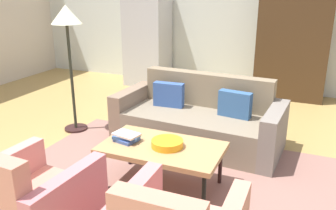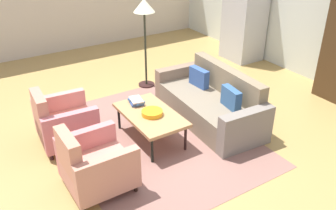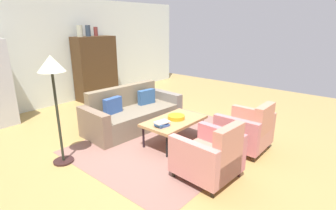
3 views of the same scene
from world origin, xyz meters
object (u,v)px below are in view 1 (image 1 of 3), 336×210
book_stack (127,137)px  floor_lamp (67,27)px  armchair_left (31,205)px  fruit_bowl (167,143)px  couch (199,121)px  cabinet (292,48)px  refrigerator (148,39)px  coffee_table (162,149)px

book_stack → floor_lamp: (-1.36, 0.93, 0.95)m
armchair_left → fruit_bowl: armchair_left is taller
couch → cabinet: size_ratio=1.19×
couch → refrigerator: (-1.90, 2.38, 0.64)m
fruit_bowl → cabinet: 3.78m
couch → fruit_bowl: size_ratio=6.83×
refrigerator → floor_lamp: (0.15, -2.67, 0.52)m
couch → book_stack: 1.30m
couch → coffee_table: couch is taller
coffee_table → fruit_bowl: 0.09m
cabinet → coffee_table: bearing=-103.6°
book_stack → coffee_table: bearing=5.1°
book_stack → refrigerator: size_ratio=0.16×
coffee_table → cabinet: cabinet is taller
coffee_table → book_stack: 0.39m
coffee_table → floor_lamp: 2.22m
coffee_table → refrigerator: size_ratio=0.65×
coffee_table → cabinet: (0.88, 3.67, 0.49)m
couch → fruit_bowl: couch is taller
book_stack → floor_lamp: floor_lamp is taller
cabinet → floor_lamp: cabinet is taller
coffee_table → book_stack: book_stack is taller
coffee_table → armchair_left: bearing=-117.4°
fruit_bowl → book_stack: book_stack is taller
couch → floor_lamp: floor_lamp is taller
couch → floor_lamp: size_ratio=1.25×
book_stack → cabinet: bearing=71.1°
coffee_table → fruit_bowl: fruit_bowl is taller
cabinet → couch: bearing=-109.5°
couch → coffee_table: bearing=93.1°
fruit_bowl → cabinet: cabinet is taller
couch → book_stack: (-0.39, -1.22, 0.21)m
coffee_table → fruit_bowl: size_ratio=3.81×
refrigerator → coffee_table: bearing=-62.0°
coffee_table → armchair_left: size_ratio=1.36×
floor_lamp → couch: bearing=9.4°
coffee_table → couch: bearing=89.8°
fruit_bowl → book_stack: 0.44m
fruit_bowl → refrigerator: (-1.95, 3.56, 0.44)m
book_stack → floor_lamp: size_ratio=0.17×
floor_lamp → fruit_bowl: bearing=-26.5°
couch → floor_lamp: bearing=12.7°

